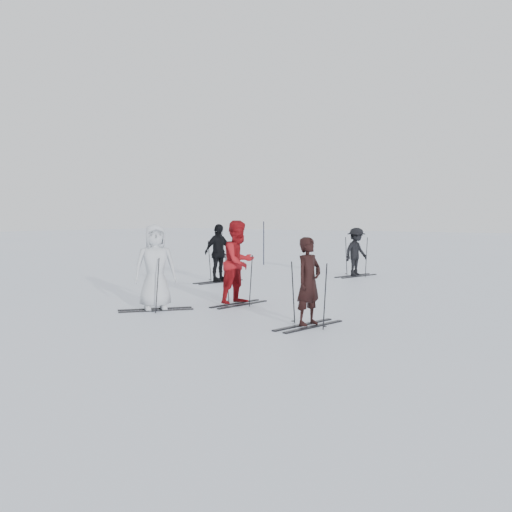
{
  "coord_description": "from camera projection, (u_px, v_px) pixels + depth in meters",
  "views": [
    {
      "loc": [
        7.84,
        -10.15,
        1.95
      ],
      "look_at": [
        0.0,
        1.0,
        1.0
      ],
      "focal_mm": 40.0,
      "sensor_mm": 36.0,
      "label": 1
    }
  ],
  "objects": [
    {
      "name": "ground",
      "position": [
        231.0,
        302.0,
        12.92
      ],
      "size": [
        120.0,
        120.0,
        0.0
      ],
      "primitive_type": "plane",
      "color": "silver",
      "rests_on": "ground"
    },
    {
      "name": "skier_near_dark",
      "position": [
        309.0,
        283.0,
        10.07
      ],
      "size": [
        0.46,
        0.62,
        1.56
      ],
      "primitive_type": "imported",
      "rotation": [
        0.0,
        0.0,
        1.41
      ],
      "color": "black",
      "rests_on": "ground"
    },
    {
      "name": "skier_red",
      "position": [
        239.0,
        263.0,
        12.54
      ],
      "size": [
        0.78,
        0.96,
        1.83
      ],
      "primitive_type": "imported",
      "rotation": [
        0.0,
        0.0,
        1.46
      ],
      "color": "maroon",
      "rests_on": "ground"
    },
    {
      "name": "skier_grey",
      "position": [
        155.0,
        268.0,
        11.79
      ],
      "size": [
        0.98,
        1.02,
        1.76
      ],
      "primitive_type": "imported",
      "rotation": [
        0.0,
        0.0,
        0.89
      ],
      "color": "silver",
      "rests_on": "ground"
    },
    {
      "name": "skier_uphill_left",
      "position": [
        218.0,
        254.0,
        16.87
      ],
      "size": [
        0.57,
        1.05,
        1.7
      ],
      "primitive_type": "imported",
      "rotation": [
        0.0,
        0.0,
        1.41
      ],
      "color": "black",
      "rests_on": "ground"
    },
    {
      "name": "skier_uphill_far",
      "position": [
        356.0,
        252.0,
        18.52
      ],
      "size": [
        0.77,
        1.1,
        1.55
      ],
      "primitive_type": "imported",
      "rotation": [
        0.0,
        0.0,
        1.36
      ],
      "color": "black",
      "rests_on": "ground"
    },
    {
      "name": "skis_near_dark",
      "position": [
        309.0,
        293.0,
        10.08
      ],
      "size": [
        1.74,
        1.11,
        1.18
      ],
      "primitive_type": null,
      "rotation": [
        0.0,
        0.0,
        1.41
      ],
      "color": "black",
      "rests_on": "ground"
    },
    {
      "name": "skis_red",
      "position": [
        239.0,
        279.0,
        12.56
      ],
      "size": [
        1.67,
        1.0,
        1.16
      ],
      "primitive_type": null,
      "rotation": [
        0.0,
        0.0,
        1.46
      ],
      "color": "black",
      "rests_on": "ground"
    },
    {
      "name": "skis_grey",
      "position": [
        156.0,
        283.0,
        11.81
      ],
      "size": [
        1.75,
        1.64,
        1.15
      ],
      "primitive_type": null,
      "rotation": [
        0.0,
        0.0,
        0.89
      ],
      "color": "black",
      "rests_on": "ground"
    },
    {
      "name": "skis_uphill_left",
      "position": [
        218.0,
        261.0,
        16.89
      ],
      "size": [
        1.86,
        1.18,
        1.27
      ],
      "primitive_type": null,
      "rotation": [
        0.0,
        0.0,
        1.41
      ],
      "color": "black",
      "rests_on": "ground"
    },
    {
      "name": "skis_uphill_far",
      "position": [
        356.0,
        256.0,
        18.53
      ],
      "size": [
        1.97,
        1.31,
        1.32
      ],
      "primitive_type": null,
      "rotation": [
        0.0,
        0.0,
        1.36
      ],
      "color": "black",
      "rests_on": "ground"
    },
    {
      "name": "piste_marker",
      "position": [
        264.0,
        243.0,
        22.83
      ],
      "size": [
        0.04,
        0.04,
        1.75
      ],
      "primitive_type": "cylinder",
      "rotation": [
        0.0,
        0.0,
        0.07
      ],
      "color": "black",
      "rests_on": "ground"
    }
  ]
}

